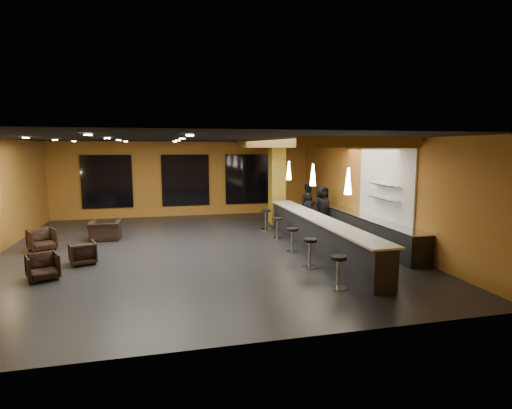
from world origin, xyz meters
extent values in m
cube|color=black|center=(0.00, 0.00, -0.05)|extent=(12.00, 13.00, 0.10)
cube|color=black|center=(0.00, 0.00, 3.55)|extent=(12.00, 13.00, 0.10)
cube|color=#A76A25|center=(0.00, 6.55, 1.75)|extent=(12.00, 0.10, 3.50)
cube|color=#A76A25|center=(0.00, -6.55, 1.75)|extent=(12.00, 0.10, 3.50)
cube|color=#A76A25|center=(6.05, 0.00, 1.75)|extent=(0.10, 13.00, 3.50)
cube|color=olive|center=(4.00, 1.00, 3.36)|extent=(3.60, 8.00, 0.28)
cube|color=black|center=(-3.50, 6.44, 1.70)|extent=(2.20, 0.06, 2.40)
cube|color=black|center=(0.00, 6.44, 1.70)|extent=(2.20, 0.06, 2.40)
cube|color=black|center=(3.00, 6.44, 1.70)|extent=(2.20, 0.06, 2.40)
cube|color=white|center=(5.96, -1.00, 2.00)|extent=(0.06, 3.20, 2.40)
cube|color=black|center=(3.65, -1.00, 0.50)|extent=(0.60, 8.00, 1.00)
cube|color=silver|center=(3.65, -1.00, 1.02)|extent=(0.78, 8.10, 0.05)
cube|color=black|center=(5.65, -0.50, 0.43)|extent=(0.70, 6.00, 0.86)
cube|color=silver|center=(5.65, -0.50, 0.89)|extent=(0.72, 6.00, 0.03)
cube|color=silver|center=(5.82, -1.20, 1.60)|extent=(0.30, 1.50, 0.03)
cube|color=silver|center=(5.82, -1.20, 2.05)|extent=(0.30, 1.50, 0.03)
cube|color=olive|center=(3.65, 3.60, 1.75)|extent=(0.60, 0.60, 3.50)
cone|color=white|center=(3.65, -3.00, 2.35)|extent=(0.20, 0.20, 0.70)
cone|color=white|center=(3.65, -0.50, 2.35)|extent=(0.20, 0.20, 0.70)
cone|color=white|center=(3.65, 2.00, 2.35)|extent=(0.20, 0.20, 0.70)
imported|color=black|center=(4.35, 1.64, 0.76)|extent=(0.65, 0.56, 1.52)
imported|color=black|center=(4.72, 2.57, 0.89)|extent=(0.91, 0.73, 1.77)
imported|color=black|center=(4.97, 1.84, 0.89)|extent=(1.01, 0.82, 1.78)
imported|color=black|center=(-4.02, -2.15, 0.32)|extent=(0.92, 0.93, 0.65)
imported|color=black|center=(-3.31, -0.95, 0.31)|extent=(0.85, 0.86, 0.62)
imported|color=black|center=(-4.84, 0.94, 0.35)|extent=(1.02, 1.03, 0.69)
imported|color=black|center=(-3.09, 1.99, 0.33)|extent=(1.08, 0.95, 0.67)
cylinder|color=silver|center=(2.76, -4.44, 0.01)|extent=(0.39, 0.39, 0.03)
cylinder|color=silver|center=(2.76, -4.44, 0.36)|extent=(0.07, 0.07, 0.69)
cylinder|color=black|center=(2.76, -4.44, 0.74)|extent=(0.37, 0.37, 0.08)
cylinder|color=silver|center=(2.72, -2.73, 0.02)|extent=(0.40, 0.40, 0.03)
cylinder|color=silver|center=(2.72, -2.73, 0.37)|extent=(0.07, 0.07, 0.71)
cylinder|color=black|center=(2.72, -2.73, 0.76)|extent=(0.38, 0.38, 0.08)
cylinder|color=silver|center=(2.77, -1.11, 0.01)|extent=(0.38, 0.38, 0.03)
cylinder|color=silver|center=(2.77, -1.11, 0.36)|extent=(0.07, 0.07, 0.67)
cylinder|color=black|center=(2.77, -1.11, 0.72)|extent=(0.37, 0.37, 0.08)
cylinder|color=silver|center=(2.85, 0.81, 0.01)|extent=(0.38, 0.38, 0.03)
cylinder|color=silver|center=(2.85, 0.81, 0.35)|extent=(0.07, 0.07, 0.67)
cylinder|color=black|center=(2.85, 0.81, 0.71)|extent=(0.36, 0.36, 0.08)
cylinder|color=silver|center=(2.84, 2.38, 0.02)|extent=(0.41, 0.41, 0.03)
cylinder|color=silver|center=(2.84, 2.38, 0.38)|extent=(0.07, 0.07, 0.72)
cylinder|color=black|center=(2.84, 2.38, 0.77)|extent=(0.39, 0.39, 0.08)
camera|label=1|loc=(-1.11, -12.57, 3.22)|focal=28.00mm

